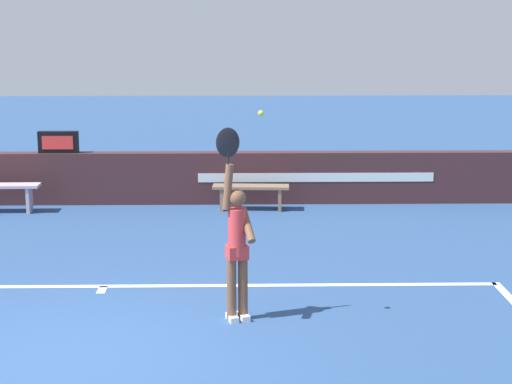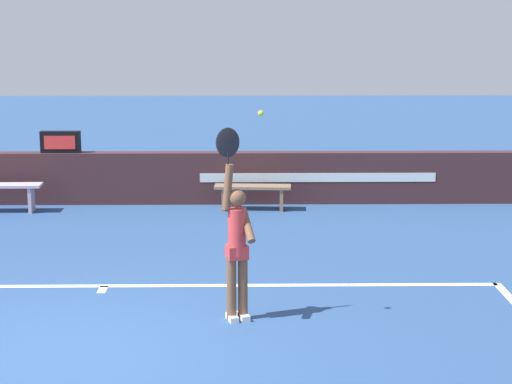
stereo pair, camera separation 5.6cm
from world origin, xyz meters
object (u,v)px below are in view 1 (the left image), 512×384
object	(u,v)px
courtside_bench_near	(251,191)
tennis_ball	(261,113)
tennis_player	(237,243)
speed_display	(58,142)

from	to	relation	value
courtside_bench_near	tennis_ball	bearing A→B (deg)	-89.69
tennis_player	courtside_bench_near	size ratio (longest dim) A/B	1.61
courtside_bench_near	speed_display	bearing A→B (deg)	170.60
tennis_ball	courtside_bench_near	world-z (taller)	tennis_ball
tennis_ball	tennis_player	bearing A→B (deg)	149.85
speed_display	tennis_player	distance (m)	7.29
tennis_player	tennis_ball	bearing A→B (deg)	-30.15
speed_display	tennis_player	bearing A→B (deg)	-62.39
speed_display	tennis_ball	bearing A→B (deg)	-61.10
speed_display	tennis_ball	distance (m)	7.66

